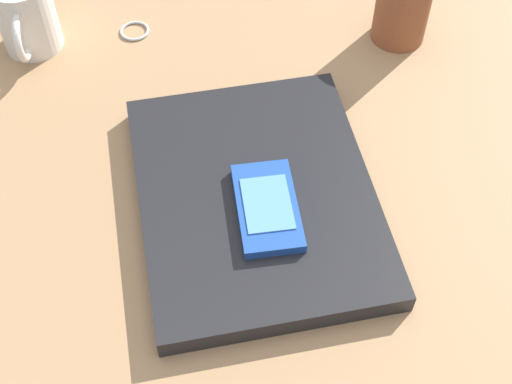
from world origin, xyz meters
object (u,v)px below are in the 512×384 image
Objects in this scene: coffee_mug at (26,17)px; laptop_closed at (256,197)px; cell_phone_on_laptop at (267,207)px; key_ring at (135,31)px; pen_cup at (404,2)px.

laptop_closed is at bearing 43.60° from coffee_mug.
cell_phone_on_laptop is 34.21cm from key_ring.
coffee_mug is (1.56, -12.38, 4.34)cm from key_ring.
laptop_closed is at bearing 24.88° from key_ring.
key_ring is (-31.07, -14.05, -2.78)cm from cell_phone_on_laptop.
laptop_closed is at bearing -38.79° from pen_cup.
pen_cup is at bearing 87.50° from coffee_mug.
laptop_closed is 2.89× the size of coffee_mug.
cell_phone_on_laptop is 1.07× the size of coffee_mug.
cell_phone_on_laptop is 1.06× the size of pen_cup.
pen_cup is at bearing 134.62° from laptop_closed.
pen_cup reaches higher than cell_phone_on_laptop.
pen_cup reaches higher than coffee_mug.
coffee_mug reaches higher than key_ring.
coffee_mug is (-29.52, -26.43, 1.56)cm from cell_phone_on_laptop.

